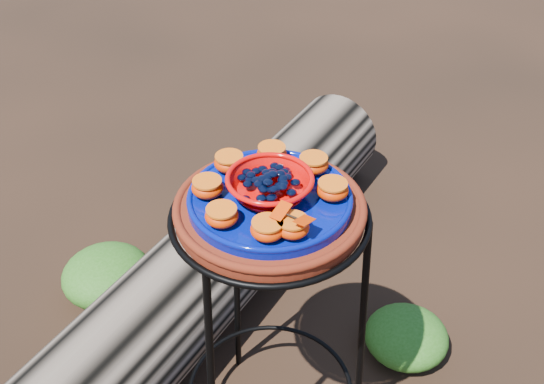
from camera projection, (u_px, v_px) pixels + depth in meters
name	position (u px, v px, depth m)	size (l,w,h in m)	color
plant_stand	(270.00, 335.00, 1.56)	(0.44, 0.44, 0.70)	black
terracotta_saucer	(270.00, 210.00, 1.34)	(0.37, 0.37, 0.03)	#51230D
cobalt_plate	(270.00, 200.00, 1.32)	(0.32, 0.32, 0.02)	#001061
red_bowl	(270.00, 187.00, 1.30)	(0.16, 0.16, 0.04)	red
glass_gems	(270.00, 173.00, 1.28)	(0.12, 0.12, 0.02)	black
orange_half_0	(292.00, 227.00, 1.21)	(0.06, 0.06, 0.03)	#BA0500
orange_half_1	(332.00, 190.00, 1.30)	(0.06, 0.06, 0.03)	#BA0500
orange_half_2	(313.00, 164.00, 1.37)	(0.06, 0.06, 0.03)	#BA0500
orange_half_3	(272.00, 154.00, 1.40)	(0.06, 0.06, 0.03)	#BA0500
orange_half_4	(229.00, 163.00, 1.37)	(0.06, 0.06, 0.03)	#BA0500
orange_half_5	(207.00, 188.00, 1.31)	(0.06, 0.06, 0.03)	#BA0500
orange_half_6	(222.00, 216.00, 1.24)	(0.06, 0.06, 0.03)	#BA0500
orange_half_7	(268.00, 229.00, 1.21)	(0.06, 0.06, 0.03)	#BA0500
butterfly	(293.00, 216.00, 1.20)	(0.09, 0.06, 0.02)	#C92C00
driftwood_log	(216.00, 259.00, 2.04)	(1.66, 0.44, 0.31)	black
foliage_left	(125.00, 374.00, 1.82)	(0.26, 0.26, 0.13)	#1F4E0F
foliage_right	(407.00, 336.00, 1.93)	(0.24, 0.24, 0.12)	#1F4E0F
foliage_back	(107.00, 274.00, 2.11)	(0.28, 0.28, 0.14)	#1F4E0F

